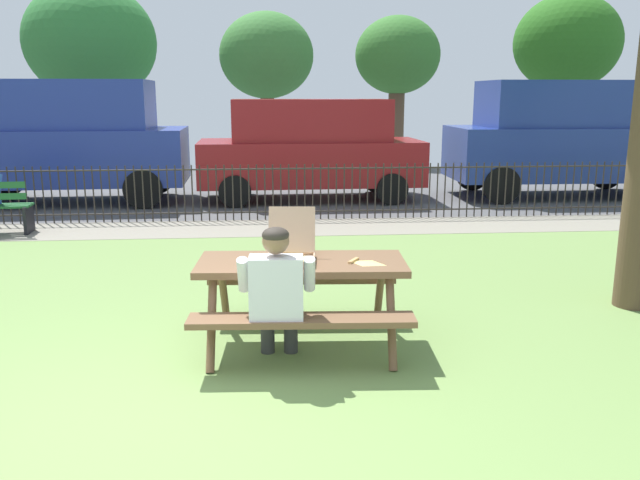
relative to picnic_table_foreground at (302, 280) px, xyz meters
name	(u,v)px	position (x,y,z in m)	size (l,w,h in m)	color
ground	(172,341)	(-1.18, 0.19, -0.61)	(28.00, 11.36, 0.02)	#73944E
cobblestone_walkway	(215,229)	(-1.18, 5.17, -0.60)	(28.00, 1.40, 0.01)	gray
street_asphalt	(230,189)	(-1.18, 9.83, -0.60)	(28.00, 7.92, 0.01)	#515154
picnic_table_foreground	(302,280)	(0.00, 0.00, 0.00)	(1.88, 1.58, 0.79)	brown
pizza_box_open	(291,251)	(-0.09, 0.02, 0.26)	(0.46, 0.55, 0.44)	tan
pizza_slice_on_table	(365,262)	(0.54, -0.12, 0.18)	(0.32, 0.28, 0.02)	#F9D979
adult_at_table	(277,290)	(-0.22, -0.49, 0.06)	(0.62, 0.61, 1.19)	#383838
iron_fence_streetside	(217,193)	(-1.18, 5.87, -0.09)	(22.01, 0.03, 0.99)	#2D2823
parked_car_center	(67,139)	(-4.32, 8.11, 0.71)	(4.76, 2.20, 2.46)	navy
parked_car_right	(311,147)	(0.62, 8.11, 0.50)	(4.64, 2.04, 2.08)	maroon
parked_car_far_right	(562,136)	(6.03, 8.11, 0.71)	(4.72, 2.11, 2.46)	navy
far_tree_midleft	(91,43)	(-5.51, 15.26, 3.09)	(3.88, 3.88, 5.45)	brown
far_tree_center	(267,57)	(-0.25, 15.26, 2.70)	(2.89, 2.89, 4.64)	brown
far_tree_midright	(398,58)	(3.83, 15.26, 2.70)	(2.65, 2.65, 4.56)	brown
far_tree_right	(567,43)	(9.28, 15.26, 3.16)	(3.33, 3.33, 5.28)	brown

